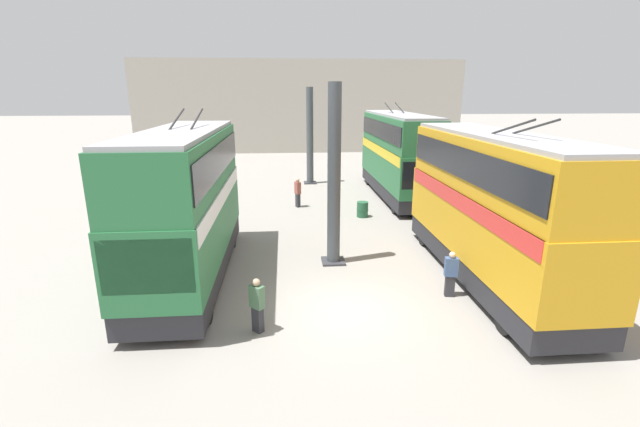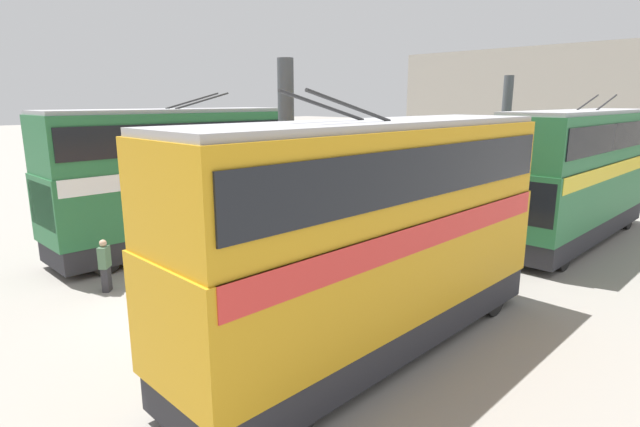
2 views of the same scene
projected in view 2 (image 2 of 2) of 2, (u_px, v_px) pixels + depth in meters
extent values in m
plane|color=gray|center=(184.00, 307.00, 13.92)|extent=(240.00, 240.00, 0.00)
cube|color=#A8A093|center=(605.00, 109.00, 37.83)|extent=(0.50, 36.00, 9.95)
cylinder|color=#42474C|center=(287.00, 171.00, 15.85)|extent=(0.50, 0.50, 6.88)
cube|color=#333338|center=(288.00, 272.00, 16.61)|extent=(0.90, 0.90, 0.08)
cylinder|color=#42474C|center=(504.00, 142.00, 26.51)|extent=(0.50, 0.50, 6.88)
cube|color=#333338|center=(499.00, 205.00, 27.27)|extent=(0.90, 0.90, 0.08)
cylinder|color=black|center=(492.00, 298.00, 13.32)|extent=(0.94, 0.30, 0.94)
cylinder|color=black|center=(425.00, 279.00, 14.76)|extent=(0.94, 0.30, 0.94)
cylinder|color=black|center=(291.00, 417.00, 8.31)|extent=(0.94, 0.30, 0.94)
cylinder|color=black|center=(219.00, 370.00, 9.75)|extent=(0.94, 0.30, 0.94)
cube|color=#28282D|center=(374.00, 323.00, 11.43)|extent=(10.03, 2.45, 0.76)
cube|color=gold|center=(376.00, 261.00, 11.10)|extent=(10.24, 2.50, 2.21)
cube|color=red|center=(377.00, 225.00, 10.92)|extent=(9.93, 2.54, 0.55)
cube|color=gold|center=(378.00, 171.00, 10.65)|extent=(10.14, 2.43, 1.85)
cube|color=black|center=(378.00, 167.00, 10.63)|extent=(9.83, 2.51, 1.02)
cube|color=#9E9EA3|center=(379.00, 124.00, 10.43)|extent=(10.03, 2.25, 0.14)
cube|color=black|center=(484.00, 215.00, 14.55)|extent=(0.12, 2.30, 1.41)
cylinder|color=#282828|center=(352.00, 107.00, 9.22)|extent=(2.35, 0.07, 0.65)
cylinder|color=#282828|center=(325.00, 107.00, 9.70)|extent=(2.35, 0.07, 0.65)
cylinder|color=black|center=(562.00, 256.00, 16.83)|extent=(1.00, 0.30, 1.00)
cylinder|color=black|center=(502.00, 244.00, 18.27)|extent=(1.00, 0.30, 1.00)
cylinder|color=black|center=(627.00, 218.00, 22.26)|extent=(1.00, 0.30, 1.00)
cylinder|color=black|center=(577.00, 211.00, 23.70)|extent=(1.00, 0.30, 1.00)
cube|color=#28282D|center=(572.00, 225.00, 20.30)|extent=(10.63, 2.45, 0.77)
cube|color=#286B3D|center=(576.00, 189.00, 19.96)|extent=(10.85, 2.50, 2.25)
cube|color=yellow|center=(579.00, 167.00, 19.77)|extent=(10.52, 2.54, 0.55)
cube|color=#286B3D|center=(582.00, 137.00, 19.51)|extent=(10.74, 2.43, 1.82)
cube|color=black|center=(582.00, 135.00, 19.49)|extent=(10.42, 2.51, 1.00)
cube|color=#9E9EA3|center=(585.00, 112.00, 19.29)|extent=(10.63, 2.25, 0.14)
cube|color=black|center=(520.00, 202.00, 16.20)|extent=(0.12, 2.30, 1.44)
cylinder|color=#282828|center=(607.00, 102.00, 19.91)|extent=(2.35, 0.07, 0.65)
cylinder|color=#282828|center=(588.00, 102.00, 20.39)|extent=(2.35, 0.07, 0.65)
cylinder|color=black|center=(105.00, 261.00, 16.42)|extent=(0.94, 0.30, 0.94)
cylinder|color=black|center=(81.00, 248.00, 17.86)|extent=(0.94, 0.30, 0.94)
cylinder|color=black|center=(258.00, 227.00, 20.85)|extent=(0.94, 0.30, 0.94)
cylinder|color=black|center=(229.00, 218.00, 22.29)|extent=(0.94, 0.30, 0.94)
cube|color=#28282D|center=(178.00, 232.00, 19.39)|extent=(9.21, 2.45, 0.76)
cube|color=#286B3D|center=(176.00, 193.00, 19.05)|extent=(9.40, 2.50, 2.27)
cube|color=white|center=(174.00, 171.00, 18.86)|extent=(9.12, 2.54, 0.55)
cube|color=#286B3D|center=(172.00, 138.00, 18.59)|extent=(9.31, 2.43, 1.89)
cube|color=black|center=(172.00, 136.00, 18.57)|extent=(9.02, 2.51, 1.04)
cube|color=#9E9EA3|center=(170.00, 111.00, 18.36)|extent=(9.21, 2.25, 0.14)
cube|color=black|center=(43.00, 205.00, 15.79)|extent=(0.12, 2.30, 1.45)
cylinder|color=#282828|center=(203.00, 101.00, 18.86)|extent=(2.35, 0.07, 0.65)
cylinder|color=#282828|center=(193.00, 101.00, 19.34)|extent=(2.35, 0.07, 0.65)
cube|color=#2D2D33|center=(285.00, 326.00, 11.90)|extent=(0.25, 0.33, 0.72)
cube|color=#3D5684|center=(284.00, 300.00, 11.75)|extent=(0.31, 0.46, 0.63)
sphere|color=beige|center=(284.00, 283.00, 11.65)|extent=(0.20, 0.20, 0.20)
cube|color=#2D2D33|center=(410.00, 215.00, 23.27)|extent=(0.35, 0.30, 0.80)
cube|color=#934C42|center=(411.00, 199.00, 23.10)|extent=(0.48, 0.39, 0.70)
sphere|color=tan|center=(411.00, 189.00, 23.00)|extent=(0.23, 0.23, 0.23)
cube|color=#2D2D33|center=(107.00, 279.00, 14.98)|extent=(0.35, 0.36, 0.75)
cube|color=#4C7051|center=(104.00, 257.00, 14.82)|extent=(0.46, 0.47, 0.65)
sphere|color=tan|center=(103.00, 243.00, 14.73)|extent=(0.21, 0.21, 0.21)
cylinder|color=#235638|center=(449.00, 238.00, 19.29)|extent=(0.60, 0.60, 0.83)
cylinder|color=#235638|center=(449.00, 238.00, 19.29)|extent=(0.63, 0.63, 0.04)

